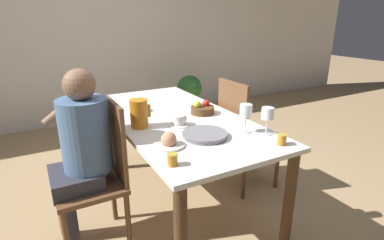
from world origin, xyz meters
The scene contains 17 objects.
ground_plane centered at (0.00, 0.00, 0.00)m, with size 20.00×20.00×0.00m, color tan.
wall_back centered at (0.00, 2.49, 1.30)m, with size 10.00×0.06×2.60m.
dining_table centered at (0.00, 0.00, 0.65)m, with size 0.88×1.81×0.75m.
chair_person_side centered at (-0.62, -0.17, 0.51)m, with size 0.42×0.42×0.98m.
chair_opposite centered at (0.62, -0.05, 0.51)m, with size 0.42×0.42×0.98m.
person_seated centered at (-0.71, -0.14, 0.71)m, with size 0.39×0.41×1.19m.
red_pitcher centered at (-0.31, -0.10, 0.85)m, with size 0.15×0.12×0.19m.
wine_glass_water centered at (0.25, -0.52, 0.90)m, with size 0.08×0.08×0.19m.
wine_glass_juice centered at (0.36, -0.61, 0.88)m, with size 0.08×0.08×0.18m.
teacup_near_person centered at (-0.06, -0.20, 0.79)m, with size 0.15×0.15×0.07m.
teacup_across centered at (-0.20, 0.24, 0.79)m, with size 0.15×0.15×0.07m.
serving_tray centered at (-0.02, -0.47, 0.77)m, with size 0.29×0.29×0.03m.
bread_plate centered at (-0.27, -0.49, 0.78)m, with size 0.19×0.19×0.09m.
jam_jar_amber centered at (-0.36, -0.72, 0.79)m, with size 0.06×0.06×0.06m.
jam_jar_red centered at (0.32, -0.79, 0.79)m, with size 0.06×0.06×0.06m.
fruit_bowl centered at (0.22, -0.04, 0.79)m, with size 0.18×0.18×0.10m.
potted_plant centered at (1.16, 1.94, 0.41)m, with size 0.37×0.37×0.64m.
Camera 1 is at (-0.92, -1.96, 1.47)m, focal length 28.00 mm.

